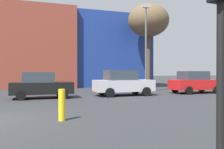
{
  "coord_description": "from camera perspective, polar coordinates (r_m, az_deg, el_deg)",
  "views": [
    {
      "loc": [
        1.68,
        -9.73,
        1.74
      ],
      "look_at": [
        8.31,
        9.13,
        1.55
      ],
      "focal_mm": 39.56,
      "sensor_mm": 36.0,
      "label": 1
    }
  ],
  "objects": [
    {
      "name": "parked_car_2",
      "position": [
        17.04,
        -16.12,
        -2.43
      ],
      "size": [
        4.02,
        1.97,
        1.74
      ],
      "color": "black",
      "rests_on": "ground_plane"
    },
    {
      "name": "parked_car_3",
      "position": [
        18.33,
        2.48,
        -1.98
      ],
      "size": [
        4.35,
        2.13,
        1.89
      ],
      "color": "silver",
      "rests_on": "ground_plane"
    },
    {
      "name": "street_lamp",
      "position": [
        21.99,
        7.84,
        7.28
      ],
      "size": [
        0.8,
        0.24,
        7.61
      ],
      "color": "#59595E",
      "rests_on": "ground_plane"
    },
    {
      "name": "traffic_light_near_right",
      "position": [
        4.39,
        24.04,
        13.98
      ],
      "size": [
        0.37,
        0.37,
        3.75
      ],
      "rotation": [
        0.0,
        0.0,
        -1.52
      ],
      "color": "black",
      "rests_on": "ground_plane"
    },
    {
      "name": "bare_tree_0",
      "position": [
        27.82,
        8.41,
        12.15
      ],
      "size": [
        4.46,
        4.46,
        9.2
      ],
      "color": "brown",
      "rests_on": "ground_plane"
    },
    {
      "name": "parked_car_4",
      "position": [
        21.58,
        18.61,
        -1.71
      ],
      "size": [
        4.21,
        2.07,
        1.83
      ],
      "color": "red",
      "rests_on": "ground_plane"
    },
    {
      "name": "bollard_yellow_0",
      "position": [
        9.07,
        -11.53,
        -6.89
      ],
      "size": [
        0.24,
        0.24,
        1.13
      ],
      "primitive_type": "cylinder",
      "color": "yellow",
      "rests_on": "ground_plane"
    }
  ]
}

